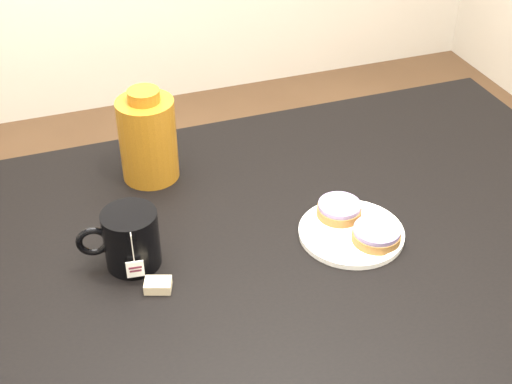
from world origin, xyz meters
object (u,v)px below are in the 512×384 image
table (281,272)px  teabag_pouch (158,285)px  bagel_front (376,234)px  bagel_package (148,138)px  bagel_back (339,209)px  mug (130,239)px  plate (351,232)px

table → teabag_pouch: size_ratio=31.11×
bagel_front → bagel_package: 0.50m
bagel_back → mug: (-0.40, 0.01, 0.03)m
table → bagel_package: bagel_package is taller
bagel_front → mug: mug is taller
bagel_package → mug: bearing=-109.5°
table → bagel_back: bearing=8.5°
table → bagel_back: 0.17m
teabag_pouch → bagel_package: bagel_package is taller
plate → mug: (-0.40, 0.06, 0.05)m
table → bagel_package: 0.38m
table → plate: bearing=-14.6°
bagel_front → teabag_pouch: 0.40m
table → bagel_back: (0.12, 0.02, 0.11)m
table → bagel_back: size_ratio=14.10×
plate → mug: size_ratio=1.32×
mug → teabag_pouch: mug is taller
teabag_pouch → bagel_package: size_ratio=0.23×
table → mug: 0.31m
teabag_pouch → bagel_front: bearing=-2.5°
mug → bagel_package: (0.09, 0.26, 0.04)m
table → plate: plate is taller
plate → teabag_pouch: 0.37m
bagel_back → bagel_package: (-0.30, 0.27, 0.07)m
table → teabag_pouch: (-0.25, -0.06, 0.09)m
bagel_back → bagel_front: same height
mug → table: bearing=1.6°
bagel_package → plate: bearing=-46.1°
plate → bagel_back: bagel_back is taller
bagel_back → bagel_front: 0.10m
plate → mug: mug is taller
mug → bagel_package: bagel_package is taller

